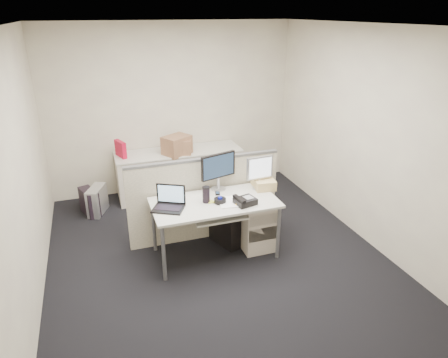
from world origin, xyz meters
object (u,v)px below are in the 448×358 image
object	(u,v)px
monitor_main	(218,172)
desk_phone	(245,201)
desk	(215,206)
laptop	(168,199)

from	to	relation	value
monitor_main	desk_phone	bearing A→B (deg)	-87.60
monitor_main	desk	bearing A→B (deg)	-131.35
monitor_main	laptop	world-z (taller)	monitor_main
monitor_main	laptop	xyz separation A→B (m)	(-0.71, -0.34, -0.11)
laptop	desk_phone	bearing A→B (deg)	17.93
desk	desk_phone	xyz separation A→B (m)	(0.32, -0.18, 0.10)
desk	laptop	world-z (taller)	laptop
laptop	desk_phone	world-z (taller)	laptop
desk	desk_phone	bearing A→B (deg)	-29.46
desk	laptop	bearing A→B (deg)	-177.97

